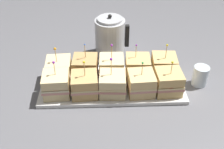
# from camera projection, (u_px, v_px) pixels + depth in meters

# --- Properties ---
(ground_plane) EXTENTS (6.00, 6.00, 0.00)m
(ground_plane) POSITION_uv_depth(u_px,v_px,m) (112.00, 87.00, 1.29)
(ground_plane) COLOR slate
(serving_platter) EXTENTS (0.65, 0.27, 0.02)m
(serving_platter) POSITION_uv_depth(u_px,v_px,m) (112.00, 85.00, 1.29)
(serving_platter) COLOR white
(serving_platter) RESTS_ON ground_plane
(sandwich_front_far_left) EXTENTS (0.12, 0.12, 0.17)m
(sandwich_front_far_left) POSITION_uv_depth(u_px,v_px,m) (56.00, 84.00, 1.20)
(sandwich_front_far_left) COLOR beige
(sandwich_front_far_left) RESTS_ON serving_platter
(sandwich_front_left) EXTENTS (0.12, 0.12, 0.17)m
(sandwich_front_left) POSITION_uv_depth(u_px,v_px,m) (85.00, 85.00, 1.20)
(sandwich_front_left) COLOR tan
(sandwich_front_left) RESTS_ON serving_platter
(sandwich_front_center) EXTENTS (0.12, 0.12, 0.18)m
(sandwich_front_center) POSITION_uv_depth(u_px,v_px,m) (112.00, 84.00, 1.20)
(sandwich_front_center) COLOR beige
(sandwich_front_center) RESTS_ON serving_platter
(sandwich_front_right) EXTENTS (0.12, 0.12, 0.16)m
(sandwich_front_right) POSITION_uv_depth(u_px,v_px,m) (141.00, 83.00, 1.21)
(sandwich_front_right) COLOR #DBB77A
(sandwich_front_right) RESTS_ON serving_platter
(sandwich_front_far_right) EXTENTS (0.12, 0.12, 0.16)m
(sandwich_front_far_right) POSITION_uv_depth(u_px,v_px,m) (168.00, 82.00, 1.21)
(sandwich_front_far_right) COLOR tan
(sandwich_front_far_right) RESTS_ON serving_platter
(sandwich_back_far_left) EXTENTS (0.12, 0.12, 0.17)m
(sandwich_back_far_left) POSITION_uv_depth(u_px,v_px,m) (59.00, 69.00, 1.29)
(sandwich_back_far_left) COLOR beige
(sandwich_back_far_left) RESTS_ON serving_platter
(sandwich_back_left) EXTENTS (0.12, 0.12, 0.17)m
(sandwich_back_left) POSITION_uv_depth(u_px,v_px,m) (85.00, 67.00, 1.30)
(sandwich_back_left) COLOR tan
(sandwich_back_left) RESTS_ON serving_platter
(sandwich_back_center) EXTENTS (0.12, 0.12, 0.18)m
(sandwich_back_center) POSITION_uv_depth(u_px,v_px,m) (111.00, 67.00, 1.30)
(sandwich_back_center) COLOR beige
(sandwich_back_center) RESTS_ON serving_platter
(sandwich_back_right) EXTENTS (0.12, 0.12, 0.16)m
(sandwich_back_right) POSITION_uv_depth(u_px,v_px,m) (138.00, 67.00, 1.31)
(sandwich_back_right) COLOR tan
(sandwich_back_right) RESTS_ON serving_platter
(sandwich_back_far_right) EXTENTS (0.12, 0.12, 0.17)m
(sandwich_back_far_right) POSITION_uv_depth(u_px,v_px,m) (164.00, 66.00, 1.31)
(sandwich_back_far_right) COLOR tan
(sandwich_back_far_right) RESTS_ON serving_platter
(kettle_steel) EXTENTS (0.18, 0.15, 0.23)m
(kettle_steel) POSITION_uv_depth(u_px,v_px,m) (110.00, 37.00, 1.46)
(kettle_steel) COLOR #B7BABF
(kettle_steel) RESTS_ON ground_plane
(drinking_glass) EXTENTS (0.07, 0.07, 0.10)m
(drinking_glass) POSITION_uv_depth(u_px,v_px,m) (200.00, 76.00, 1.28)
(drinking_glass) COLOR silver
(drinking_glass) RESTS_ON ground_plane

